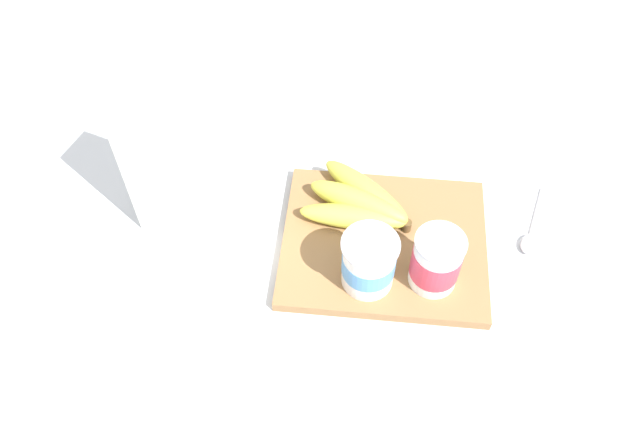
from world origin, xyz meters
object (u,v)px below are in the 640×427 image
(cereal_box, at_px, (190,176))
(yogurt_cup_front, at_px, (436,261))
(spoon, at_px, (532,230))
(banana_bunch, at_px, (360,203))
(cutting_board, at_px, (384,243))
(yogurt_cup_back, at_px, (369,262))

(cereal_box, distance_m, yogurt_cup_front, 0.35)
(yogurt_cup_front, distance_m, spoon, 0.19)
(cereal_box, relative_size, banana_bunch, 1.49)
(cutting_board, height_order, cereal_box, cereal_box)
(yogurt_cup_back, height_order, spoon, yogurt_cup_back)
(cereal_box, bearing_deg, yogurt_cup_back, -177.76)
(cutting_board, xyz_separation_m, yogurt_cup_back, (0.02, 0.07, 0.05))
(cereal_box, height_order, banana_bunch, cereal_box)
(banana_bunch, bearing_deg, yogurt_cup_front, 134.38)
(banana_bunch, bearing_deg, cutting_board, 128.98)
(yogurt_cup_front, bearing_deg, yogurt_cup_back, 6.19)
(cutting_board, bearing_deg, cereal_box, -0.11)
(cereal_box, xyz_separation_m, spoon, (-0.49, -0.05, -0.12))
(yogurt_cup_front, relative_size, yogurt_cup_back, 1.05)
(yogurt_cup_back, bearing_deg, cutting_board, -107.24)
(cutting_board, distance_m, yogurt_cup_front, 0.10)
(yogurt_cup_back, distance_m, banana_bunch, 0.12)
(spoon, bearing_deg, yogurt_cup_back, 25.86)
(cutting_board, relative_size, yogurt_cup_back, 3.36)
(yogurt_cup_back, xyz_separation_m, spoon, (-0.24, -0.12, -0.06))
(yogurt_cup_front, xyz_separation_m, yogurt_cup_back, (0.09, 0.01, -0.00))
(yogurt_cup_back, relative_size, spoon, 0.66)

